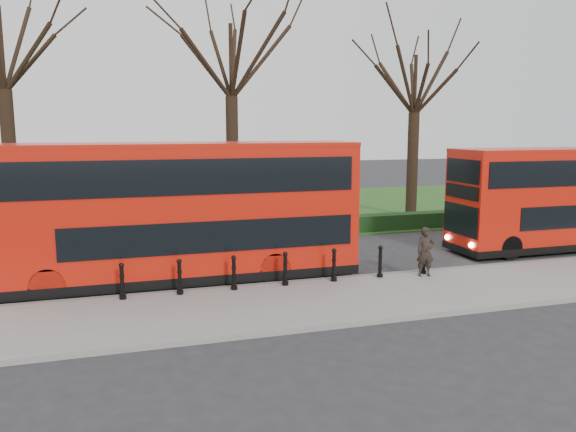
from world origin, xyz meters
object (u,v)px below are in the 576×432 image
object	(u,v)px
bus_lead	(182,213)
pedestrian	(426,252)
bollard_row	(285,269)
bus_rear	(571,198)

from	to	relation	value
bus_lead	pedestrian	world-z (taller)	bus_lead
bus_lead	pedestrian	xyz separation A→B (m)	(7.58, -2.17, -1.30)
bollard_row	pedestrian	size ratio (longest dim) A/B	6.06
bus_rear	pedestrian	size ratio (longest dim) A/B	6.42
bollard_row	pedestrian	distance (m)	4.71
bollard_row	bus_lead	size ratio (longest dim) A/B	0.87
bus_lead	bus_rear	xyz separation A→B (m)	(15.82, 0.48, -0.18)
bus_rear	bollard_row	bearing A→B (deg)	-169.73
bollard_row	bus_rear	bearing A→B (deg)	10.27
bus_rear	pedestrian	bearing A→B (deg)	-162.20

